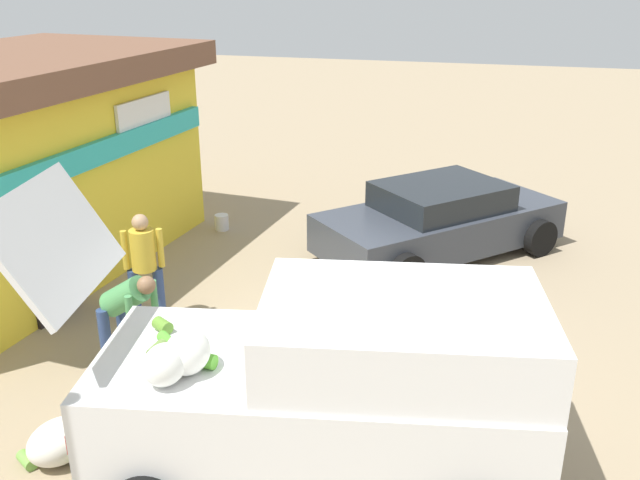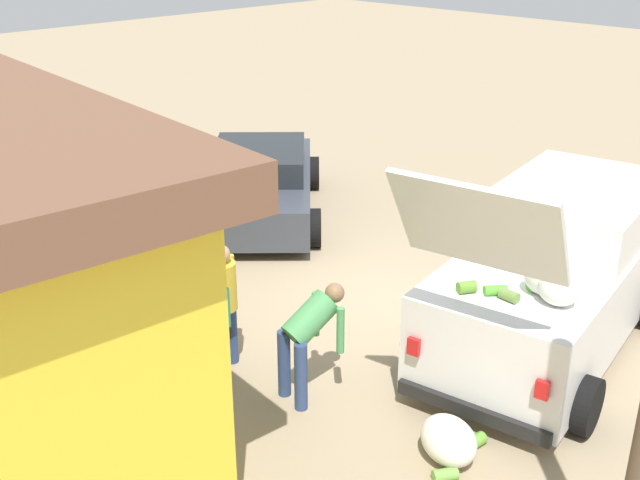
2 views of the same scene
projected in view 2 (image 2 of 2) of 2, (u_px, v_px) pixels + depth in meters
The scene contains 7 objects.
ground_plane at pixel (388, 301), 11.18m from camera, with size 60.00×60.00×0.00m, color #9E896B.
delivery_van at pixel (553, 274), 9.72m from camera, with size 2.80×5.06×2.99m.
parked_sedan at pixel (260, 183), 14.14m from camera, with size 4.40×4.36×1.29m.
vendor_standing at pixel (223, 299), 9.16m from camera, with size 0.45×0.52×1.66m.
customer_bending at pixel (308, 332), 8.70m from camera, with size 0.60×0.82×1.33m.
unloaded_banana_pile at pixel (449, 441), 7.89m from camera, with size 0.85×0.91×0.45m.
paint_bucket at pixel (46, 274), 11.66m from camera, with size 0.27×0.27×0.30m, color silver.
Camera 2 is at (-6.33, 7.72, 5.20)m, focal length 43.35 mm.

